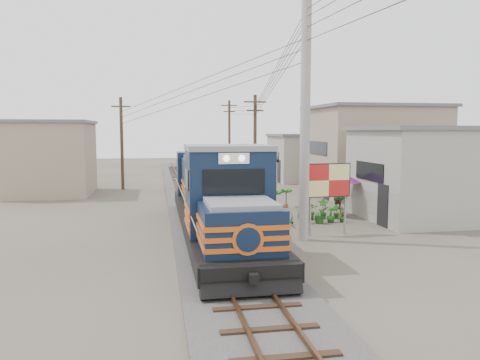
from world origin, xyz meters
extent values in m
plane|color=#473F35|center=(0.00, 0.00, 0.00)|extent=(120.00, 120.00, 0.00)
cube|color=#595651|center=(0.00, 10.00, 0.08)|extent=(3.60, 70.00, 0.16)
cube|color=#51331E|center=(-0.54, 10.00, 0.26)|extent=(0.08, 70.00, 0.12)
cube|color=#51331E|center=(0.54, 10.00, 0.26)|extent=(0.08, 70.00, 0.12)
cube|color=black|center=(0.00, 0.62, 0.76)|extent=(2.81, 15.51, 0.53)
cube|color=black|center=(0.00, -4.23, 0.47)|extent=(2.13, 3.10, 0.63)
cube|color=black|center=(0.00, 5.46, 0.47)|extent=(2.13, 3.10, 0.63)
cube|color=black|center=(0.00, -5.39, 1.58)|extent=(2.31, 2.33, 1.45)
cube|color=black|center=(0.00, -2.97, 2.36)|extent=(2.76, 2.52, 3.01)
cube|color=slate|center=(0.00, -2.97, 3.91)|extent=(2.81, 2.65, 0.17)
cube|color=black|center=(0.00, -4.24, 2.89)|extent=(1.97, 0.06, 0.78)
cube|color=white|center=(0.00, -4.25, 3.62)|extent=(0.97, 0.06, 0.34)
cube|color=black|center=(0.00, 3.04, 1.97)|extent=(2.19, 9.50, 2.23)
cube|color=slate|center=(0.00, 3.04, 3.13)|extent=(1.97, 9.50, 0.17)
cube|color=#C85112|center=(0.00, 0.62, 1.29)|extent=(2.85, 15.51, 0.14)
cube|color=#C85112|center=(0.00, 0.62, 1.58)|extent=(2.85, 15.51, 0.14)
cube|color=#C85112|center=(0.00, 0.62, 1.87)|extent=(2.85, 15.51, 0.14)
cylinder|color=#9E9B93|center=(3.50, -0.50, 5.00)|extent=(0.40, 0.40, 10.00)
cylinder|color=#4C3826|center=(4.50, 14.00, 3.50)|extent=(0.24, 0.24, 7.00)
cube|color=#4C3826|center=(4.50, 14.00, 6.50)|extent=(1.60, 0.10, 0.10)
cube|color=#4C3826|center=(4.50, 14.00, 5.90)|extent=(1.20, 0.10, 0.10)
cylinder|color=#4C3826|center=(4.80, 28.00, 3.75)|extent=(0.24, 0.24, 7.50)
cube|color=#4C3826|center=(4.80, 28.00, 7.00)|extent=(1.60, 0.10, 0.10)
cube|color=#4C3826|center=(4.80, 28.00, 6.40)|extent=(1.20, 0.10, 0.10)
cylinder|color=#4C3826|center=(-5.00, 18.00, 3.50)|extent=(0.24, 0.24, 7.00)
cube|color=#4C3826|center=(-5.00, 18.00, 6.50)|extent=(1.60, 0.10, 0.10)
cube|color=#4C3826|center=(-5.00, 18.00, 5.90)|extent=(1.20, 0.10, 0.10)
cube|color=gray|center=(11.50, 3.00, 2.25)|extent=(7.00, 6.00, 4.50)
cube|color=slate|center=(11.50, 3.00, 4.60)|extent=(7.35, 6.30, 0.20)
cube|color=black|center=(7.98, 3.00, 2.48)|extent=(0.05, 3.00, 0.90)
cube|color=gray|center=(12.50, 12.00, 3.00)|extent=(8.00, 7.00, 6.00)
cube|color=slate|center=(12.50, 12.00, 6.10)|extent=(8.40, 7.35, 0.20)
cube|color=black|center=(8.48, 12.00, 3.30)|extent=(0.05, 3.50, 0.90)
cube|color=gray|center=(11.00, 22.00, 2.00)|extent=(6.00, 6.00, 4.00)
cube|color=slate|center=(11.00, 22.00, 4.10)|extent=(6.30, 6.30, 0.20)
cube|color=black|center=(7.98, 22.00, 2.20)|extent=(0.05, 3.00, 0.90)
cube|color=gray|center=(-10.00, 16.00, 2.50)|extent=(6.00, 6.00, 5.00)
cube|color=slate|center=(-10.00, 16.00, 5.10)|extent=(6.30, 6.30, 0.20)
cube|color=black|center=(-13.02, 16.00, 2.75)|extent=(0.05, 3.00, 0.90)
cylinder|color=#99999E|center=(4.02, 0.24, 1.14)|extent=(0.10, 0.10, 2.28)
cylinder|color=#99999E|center=(5.65, 0.38, 1.14)|extent=(0.10, 0.10, 2.28)
cube|color=black|center=(4.83, 0.31, 2.37)|extent=(2.01, 0.29, 1.46)
cube|color=red|center=(4.83, 0.28, 2.37)|extent=(1.91, 0.24, 1.37)
cylinder|color=black|center=(7.09, 4.41, 0.05)|extent=(0.42, 0.42, 0.10)
cylinder|color=#99999E|center=(7.09, 4.41, 1.06)|extent=(0.05, 0.05, 2.11)
cone|color=#612267|center=(7.09, 4.41, 2.06)|extent=(2.79, 2.79, 0.53)
imported|color=black|center=(7.71, 6.43, 0.93)|extent=(0.81, 0.76, 1.86)
imported|color=#1F5618|center=(3.93, 2.64, 0.32)|extent=(0.28, 0.37, 0.63)
imported|color=#1F5618|center=(4.75, 2.79, 0.37)|extent=(0.45, 0.50, 0.74)
imported|color=#1F5618|center=(5.31, 2.71, 0.42)|extent=(0.86, 0.78, 0.84)
imported|color=#1F5618|center=(5.98, 2.90, 0.38)|extent=(0.59, 0.59, 0.76)
imported|color=#1F5618|center=(6.51, 2.79, 0.43)|extent=(0.49, 0.55, 0.86)
imported|color=#1F5618|center=(3.95, 3.91, 0.38)|extent=(0.52, 0.54, 0.76)
imported|color=#1F5618|center=(4.76, 3.86, 0.34)|extent=(0.69, 0.63, 0.67)
imported|color=#1F5618|center=(5.19, 3.80, 0.46)|extent=(0.71, 0.71, 0.93)
imported|color=#1F5618|center=(5.95, 3.90, 0.52)|extent=(0.62, 0.49, 1.04)
imported|color=#1F5618|center=(6.58, 3.75, 0.34)|extent=(0.39, 0.44, 0.68)
camera|label=1|loc=(-2.34, -18.59, 4.46)|focal=35.00mm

